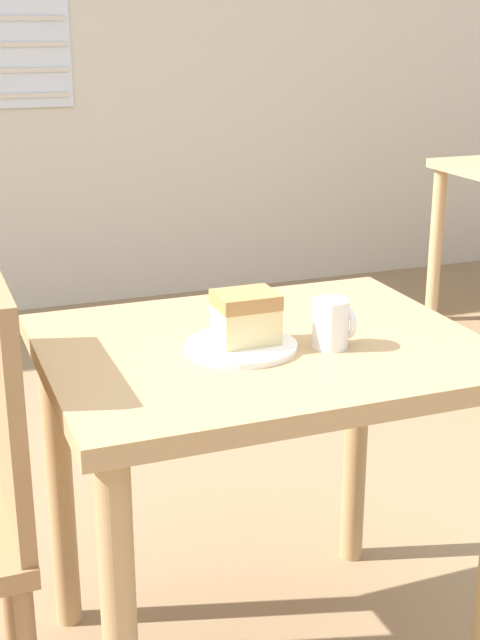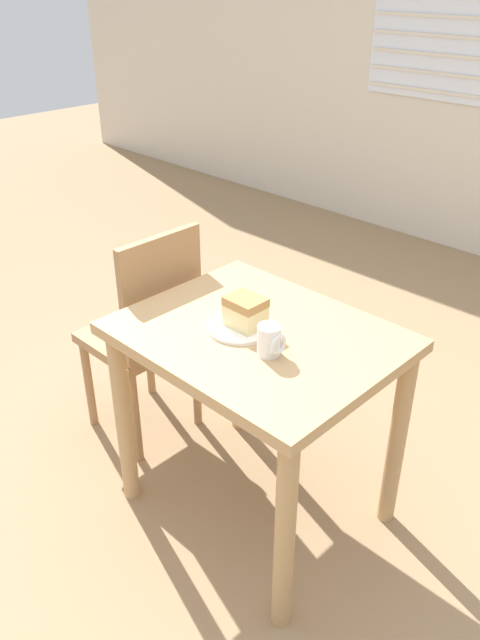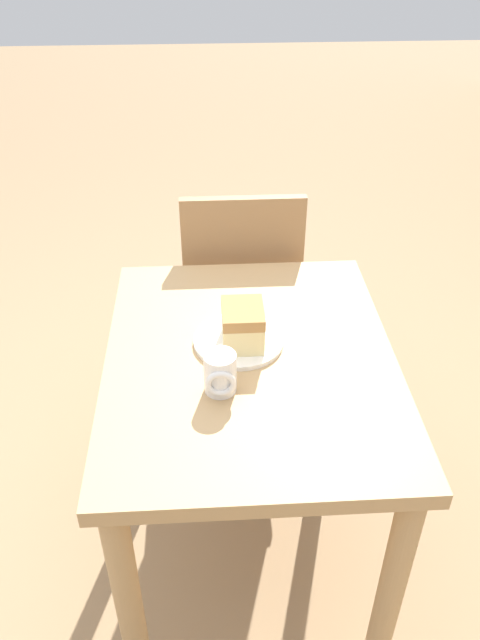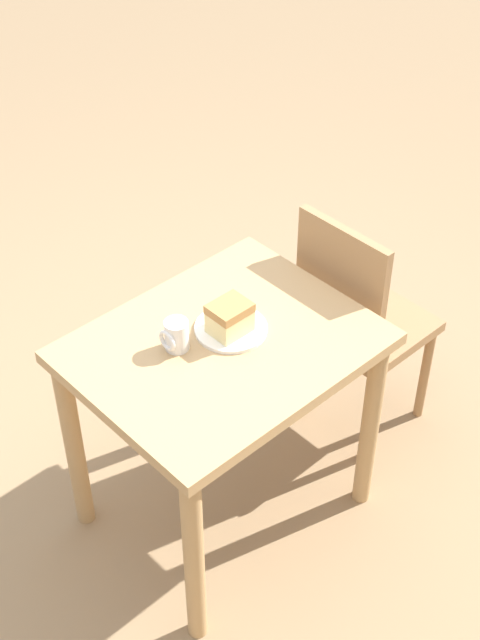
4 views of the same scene
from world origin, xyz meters
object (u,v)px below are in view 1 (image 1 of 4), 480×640
object	(u,v)px
cake_slice	(246,317)
coffee_mug	(332,323)
dining_table_near	(263,405)
plate	(241,346)

from	to	relation	value
cake_slice	coffee_mug	size ratio (longest dim) A/B	1.22
dining_table_near	coffee_mug	world-z (taller)	coffee_mug
cake_slice	plate	bearing A→B (deg)	-144.52
dining_table_near	plate	bearing A→B (deg)	-156.68
dining_table_near	cake_slice	xyz separation A→B (m)	(-0.04, -0.02, 0.20)
plate	coffee_mug	world-z (taller)	coffee_mug
plate	cake_slice	size ratio (longest dim) A/B	1.86
cake_slice	coffee_mug	xyz separation A→B (m)	(0.16, -0.06, -0.01)
plate	dining_table_near	bearing A→B (deg)	23.32
plate	cake_slice	world-z (taller)	cake_slice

